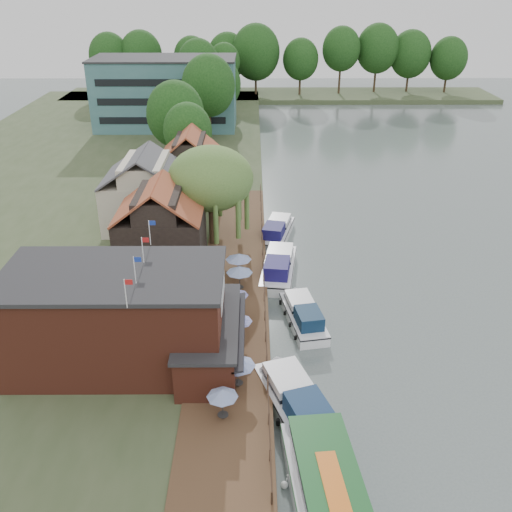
{
  "coord_description": "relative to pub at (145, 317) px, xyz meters",
  "views": [
    {
      "loc": [
        -6.26,
        -35.39,
        26.64
      ],
      "look_at": [
        -6.0,
        12.0,
        3.0
      ],
      "focal_mm": 40.0,
      "sensor_mm": 36.0,
      "label": 1
    }
  ],
  "objects": [
    {
      "name": "cottage_b",
      "position": [
        -4.0,
        25.0,
        0.6
      ],
      "size": [
        9.6,
        8.6,
        8.5
      ],
      "primitive_type": null,
      "color": "beige",
      "rests_on": "land_bank"
    },
    {
      "name": "cruiser_3",
      "position": [
        10.37,
        23.51,
        -3.52
      ],
      "size": [
        5.11,
        9.86,
        2.26
      ],
      "primitive_type": null,
      "rotation": [
        0.0,
        0.0,
        -0.23
      ],
      "color": "white",
      "rests_on": "ground"
    },
    {
      "name": "land_bank",
      "position": [
        -16.0,
        36.0,
        -4.15
      ],
      "size": [
        50.0,
        140.0,
        1.0
      ],
      "primitive_type": "cube",
      "color": "#384728",
      "rests_on": "ground"
    },
    {
      "name": "cruiser_0",
      "position": [
        10.59,
        -4.88,
        -3.36
      ],
      "size": [
        6.56,
        11.09,
        2.58
      ],
      "primitive_type": null,
      "rotation": [
        0.0,
        0.0,
        0.32
      ],
      "color": "white",
      "rests_on": "ground"
    },
    {
      "name": "ground",
      "position": [
        14.0,
        1.0,
        -4.65
      ],
      "size": [
        260.0,
        260.0,
        0.0
      ],
      "primitive_type": "plane",
      "color": "#505D5B",
      "rests_on": "ground"
    },
    {
      "name": "swan",
      "position": [
        9.5,
        -10.93,
        -4.43
      ],
      "size": [
        0.44,
        0.44,
        0.44
      ],
      "primitive_type": "sphere",
      "color": "white",
      "rests_on": "ground"
    },
    {
      "name": "bank_tree_3",
      "position": [
        1.12,
        77.02,
        2.17
      ],
      "size": [
        8.7,
        8.7,
        11.64
      ],
      "primitive_type": null,
      "color": "#143811",
      "rests_on": "land_bank"
    },
    {
      "name": "umbrella_2",
      "position": [
        5.9,
        0.19,
        -2.36
      ],
      "size": [
        2.11,
        2.11,
        2.38
      ],
      "primitive_type": null,
      "color": "navy",
      "rests_on": "quay_deck"
    },
    {
      "name": "hotel_block",
      "position": [
        -8.0,
        71.0,
        2.5
      ],
      "size": [
        25.4,
        12.4,
        12.3
      ],
      "primitive_type": null,
      "color": "#38666B",
      "rests_on": "land_bank"
    },
    {
      "name": "bank_tree_0",
      "position": [
        -0.97,
        41.09,
        1.59
      ],
      "size": [
        6.52,
        6.52,
        10.48
      ],
      "primitive_type": null,
      "color": "#143811",
      "rests_on": "land_bank"
    },
    {
      "name": "bank_tree_4",
      "position": [
        -3.33,
        86.38,
        3.36
      ],
      "size": [
        8.27,
        8.27,
        14.01
      ],
      "primitive_type": null,
      "color": "#143811",
      "rests_on": "land_bank"
    },
    {
      "name": "pub",
      "position": [
        0.0,
        0.0,
        0.0
      ],
      "size": [
        20.0,
        11.0,
        7.3
      ],
      "primitive_type": null,
      "color": "maroon",
      "rests_on": "land_bank"
    },
    {
      "name": "cottage_c",
      "position": [
        0.0,
        34.0,
        0.6
      ],
      "size": [
        7.6,
        7.6,
        8.5
      ],
      "primitive_type": null,
      "color": "black",
      "rests_on": "land_bank"
    },
    {
      "name": "umbrella_4",
      "position": [
        6.32,
        5.94,
        -2.36
      ],
      "size": [
        2.05,
        2.05,
        2.38
      ],
      "primitive_type": null,
      "color": "navy",
      "rests_on": "quay_deck"
    },
    {
      "name": "cottage_a",
      "position": [
        -1.0,
        15.0,
        0.6
      ],
      "size": [
        8.6,
        7.6,
        8.5
      ],
      "primitive_type": null,
      "color": "black",
      "rests_on": "land_bank"
    },
    {
      "name": "umbrella_1",
      "position": [
        6.68,
        -3.36,
        -2.36
      ],
      "size": [
        2.42,
        2.42,
        2.38
      ],
      "primitive_type": null,
      "color": "navy",
      "rests_on": "quay_deck"
    },
    {
      "name": "quay_deck",
      "position": [
        6.0,
        11.0,
        -3.6
      ],
      "size": [
        6.0,
        50.0,
        0.1
      ],
      "primitive_type": "cube",
      "color": "#47301E",
      "rests_on": "land_bank"
    },
    {
      "name": "bank_tree_2",
      "position": [
        0.51,
        60.88,
        3.43
      ],
      "size": [
        8.73,
        8.73,
        14.15
      ],
      "primitive_type": null,
      "color": "#143811",
      "rests_on": "land_bank"
    },
    {
      "name": "umbrella_5",
      "position": [
        6.52,
        9.89,
        -2.36
      ],
      "size": [
        2.36,
        2.36,
        2.38
      ],
      "primitive_type": null,
      "color": "navy",
      "rests_on": "quay_deck"
    },
    {
      "name": "bank_tree_5",
      "position": [
        1.64,
        93.56,
        2.58
      ],
      "size": [
        6.71,
        6.71,
        12.45
      ],
      "primitive_type": null,
      "color": "#143811",
      "rests_on": "land_bank"
    },
    {
      "name": "willow",
      "position": [
        3.5,
        20.0,
        1.56
      ],
      "size": [
        8.6,
        8.6,
        10.43
      ],
      "primitive_type": null,
      "color": "#476B2D",
      "rests_on": "land_bank"
    },
    {
      "name": "umbrella_6",
      "position": [
        6.39,
        12.45,
        -2.36
      ],
      "size": [
        2.41,
        2.41,
        2.38
      ],
      "primitive_type": null,
      "color": "navy",
      "rests_on": "quay_deck"
    },
    {
      "name": "umbrella_3",
      "position": [
        6.64,
        2.04,
        -2.36
      ],
      "size": [
        2.06,
        2.06,
        2.38
      ],
      "primitive_type": null,
      "color": "navy",
      "rests_on": "quay_deck"
    },
    {
      "name": "cruiser_2",
      "position": [
        10.2,
        14.78,
        -3.41
      ],
      "size": [
        4.59,
        10.53,
        2.48
      ],
      "primitive_type": null,
      "rotation": [
        0.0,
        0.0,
        -0.13
      ],
      "color": "white",
      "rests_on": "ground"
    },
    {
      "name": "bank_tree_1",
      "position": [
        -3.54,
        49.07,
        2.35
      ],
      "size": [
        8.45,
        8.45,
        12.0
      ],
      "primitive_type": null,
      "color": "#143811",
      "rests_on": "land_bank"
    },
    {
      "name": "tour_boat",
      "position": [
        11.92,
        -13.87,
        -3.13
      ],
      "size": [
        5.18,
        14.19,
        3.03
      ],
      "primitive_type": null,
      "rotation": [
        0.0,
        0.0,
        0.09
      ],
      "color": "silver",
      "rests_on": "ground"
    },
    {
      "name": "umbrella_0",
      "position": [
        5.8,
        -6.5,
        -2.36
      ],
      "size": [
        2.01,
        2.01,
        2.38
      ],
      "primitive_type": null,
      "color": "navy",
      "rests_on": "quay_deck"
    },
    {
      "name": "cruiser_1",
      "position": [
        11.96,
        6.25,
        -3.59
      ],
      "size": [
        4.4,
        9.29,
        2.12
      ],
      "primitive_type": null,
      "rotation": [
        0.0,
        0.0,
        0.18
      ],
      "color": "white",
      "rests_on": "ground"
    },
    {
      "name": "quay_rail",
      "position": [
        8.7,
        11.5,
        -3.15
      ],
      "size": [
        0.2,
        49.0,
        1.0
      ],
      "primitive_type": null,
      "color": "black",
      "rests_on": "land_bank"
    }
  ]
}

